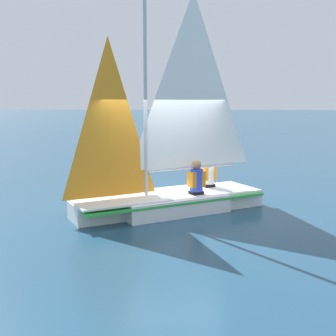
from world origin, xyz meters
TOP-DOWN VIEW (x-y plane):
  - ground_plane at (0.00, 0.00)m, footprint 260.00×260.00m
  - sailboat_main at (-0.02, -0.02)m, footprint 4.38×3.70m
  - sailor_helm at (-0.63, -0.08)m, footprint 0.43×0.42m
  - sailor_crew at (-0.87, -0.97)m, footprint 0.43×0.42m

SIDE VIEW (x-z plane):
  - ground_plane at x=0.00m, z-range 0.00..0.00m
  - sailor_helm at x=-0.63m, z-range 0.04..1.20m
  - sailor_crew at x=-0.87m, z-range 0.04..1.20m
  - sailboat_main at x=-0.02m, z-range -1.77..3.22m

